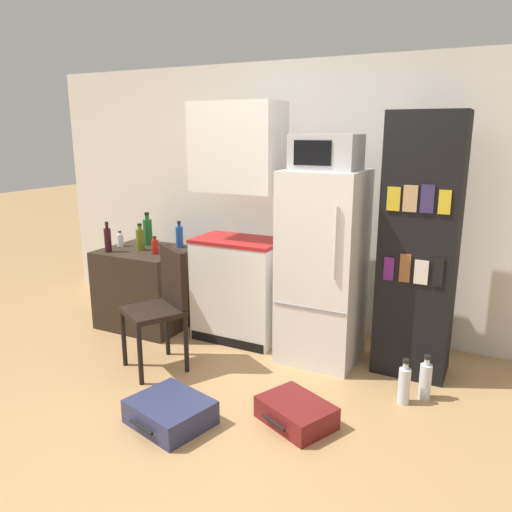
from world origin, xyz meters
TOP-DOWN VIEW (x-y plane):
  - ground_plane at (0.00, 0.00)m, footprint 24.00×24.00m
  - wall_back at (0.20, 2.00)m, footprint 6.40×0.10m
  - side_table at (-1.45, 1.26)m, footprint 0.79×0.68m
  - kitchen_hutch at (-0.53, 1.37)m, footprint 0.76×0.47m
  - refrigerator at (0.26, 1.31)m, footprint 0.60×0.60m
  - microwave at (0.26, 1.31)m, footprint 0.49×0.36m
  - bookshelf at (0.96, 1.41)m, footprint 0.53×0.38m
  - bottle_olive_oil at (-1.48, 1.22)m, footprint 0.08×0.08m
  - bottle_wine_dark at (-1.70, 1.03)m, footprint 0.06×0.06m
  - bottle_milk_white at (-1.75, 1.26)m, footprint 0.06×0.06m
  - bottle_green_tall at (-1.56, 1.43)m, footprint 0.09×0.09m
  - bottle_blue_soda at (-1.22, 1.48)m, footprint 0.07×0.07m
  - bottle_ketchup_red at (-1.27, 1.16)m, footprint 0.06×0.06m
  - chair at (-0.77, 0.61)m, footprint 0.55×0.55m
  - suitcase_large_flat at (0.45, 0.34)m, footprint 0.55×0.49m
  - suitcase_small_flat at (-0.26, -0.03)m, footprint 0.56×0.51m
  - water_bottle_front at (1.01, 0.89)m, footprint 0.08×0.08m
  - water_bottle_middle at (1.13, 1.02)m, footprint 0.08×0.08m

SIDE VIEW (x-z plane):
  - ground_plane at x=0.00m, z-range 0.00..0.00m
  - suitcase_large_flat at x=0.45m, z-range 0.00..0.14m
  - suitcase_small_flat at x=-0.26m, z-range 0.00..0.16m
  - water_bottle_front at x=1.01m, z-range -0.03..0.30m
  - water_bottle_middle at x=1.13m, z-range -0.03..0.30m
  - side_table at x=-1.45m, z-range 0.00..0.73m
  - chair at x=-0.77m, z-range 0.09..1.03m
  - refrigerator at x=0.26m, z-range 0.00..1.52m
  - bottle_milk_white at x=-1.75m, z-range 0.72..0.87m
  - bottle_ketchup_red at x=-1.27m, z-range 0.72..0.88m
  - bottle_olive_oil at x=-1.48m, z-range 0.71..0.96m
  - bottle_blue_soda at x=-1.22m, z-range 0.71..0.96m
  - bottle_wine_dark at x=-1.70m, z-range 0.71..0.99m
  - bottle_green_tall at x=-1.56m, z-range 0.71..1.02m
  - kitchen_hutch at x=-0.53m, z-range -0.07..1.96m
  - bookshelf at x=0.96m, z-range 0.00..1.94m
  - wall_back at x=0.20m, z-range 0.00..2.40m
  - microwave at x=0.26m, z-range 1.52..1.78m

